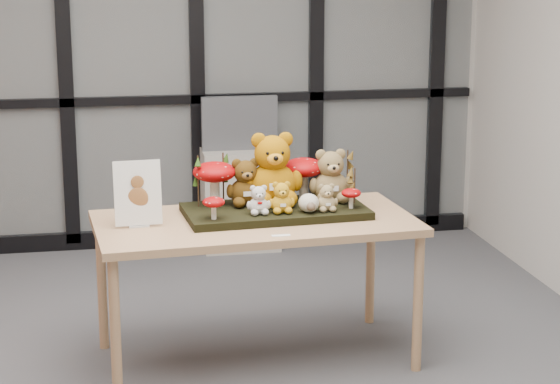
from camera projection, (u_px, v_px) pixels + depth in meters
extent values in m
plane|color=beige|center=(131.00, 49.00, 6.97)|extent=(5.00, 0.00, 5.00)
plane|color=beige|center=(233.00, 271.00, 2.19)|extent=(5.00, 0.00, 5.00)
cube|color=#2D383F|center=(131.00, 50.00, 6.94)|extent=(4.90, 0.02, 2.70)
cube|color=black|center=(138.00, 238.00, 7.25)|extent=(4.90, 0.06, 0.12)
cube|color=black|center=(133.00, 101.00, 7.02)|extent=(4.90, 0.06, 0.06)
cube|color=black|center=(64.00, 51.00, 6.86)|extent=(0.10, 0.06, 2.70)
cube|color=black|center=(197.00, 49.00, 7.02)|extent=(0.10, 0.06, 2.70)
cube|color=black|center=(316.00, 47.00, 7.17)|extent=(0.10, 0.06, 2.70)
cube|color=black|center=(437.00, 44.00, 7.33)|extent=(0.10, 0.06, 2.70)
cube|color=tan|center=(255.00, 223.00, 5.10)|extent=(1.65, 0.91, 0.04)
cylinder|color=tan|center=(115.00, 332.00, 4.68)|extent=(0.05, 0.05, 0.71)
cylinder|color=tan|center=(102.00, 284.00, 5.33)|extent=(0.05, 0.05, 0.71)
cylinder|color=tan|center=(418.00, 304.00, 5.05)|extent=(0.05, 0.05, 0.71)
cylinder|color=tan|center=(370.00, 263.00, 5.70)|extent=(0.05, 0.05, 0.71)
cube|color=black|center=(275.00, 211.00, 5.18)|extent=(0.95, 0.52, 0.04)
cube|color=silver|center=(139.00, 225.00, 4.97)|extent=(0.10, 0.07, 0.01)
cube|color=white|center=(138.00, 193.00, 4.93)|extent=(0.23, 0.06, 0.32)
ellipsoid|color=brown|center=(138.00, 198.00, 4.93)|extent=(0.10, 0.01, 0.11)
ellipsoid|color=brown|center=(137.00, 182.00, 4.91)|extent=(0.06, 0.01, 0.06)
cube|color=white|center=(281.00, 235.00, 4.81)|extent=(0.09, 0.03, 0.00)
cube|color=#AFA89C|center=(241.00, 200.00, 7.13)|extent=(0.53, 0.31, 0.71)
cube|color=#52545A|center=(239.00, 123.00, 7.02)|extent=(0.53, 0.05, 0.37)
cube|color=black|center=(240.00, 124.00, 6.99)|extent=(0.46, 0.00, 0.31)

